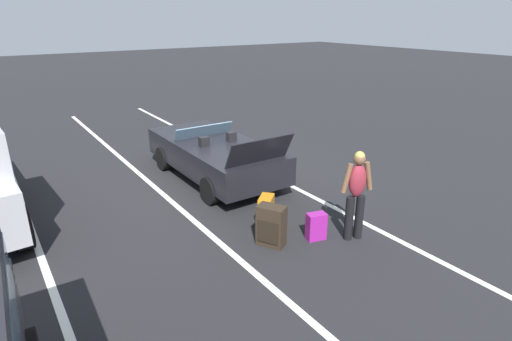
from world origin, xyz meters
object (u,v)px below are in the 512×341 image
at_px(suitcase_medium_bright, 266,212).
at_px(traveler_person, 357,191).
at_px(suitcase_large_black, 271,226).
at_px(suitcase_small_carryon, 316,226).
at_px(convertible_car, 211,153).

xyz_separation_m(suitcase_medium_bright, traveler_person, (-1.24, -1.04, 0.62)).
distance_m(suitcase_large_black, suitcase_small_carryon, 0.85).
bearing_deg(convertible_car, suitcase_medium_bright, 171.66).
distance_m(suitcase_small_carryon, traveler_person, 0.96).
height_order(convertible_car, suitcase_large_black, convertible_car).
relative_size(suitcase_small_carryon, traveler_person, 0.30).
xyz_separation_m(suitcase_small_carryon, traveler_person, (-0.35, -0.57, 0.68)).
bearing_deg(traveler_person, suitcase_large_black, 83.09).
bearing_deg(convertible_car, suitcase_small_carryon, -179.54).
distance_m(suitcase_large_black, traveler_person, 1.60).
relative_size(convertible_car, suitcase_medium_bright, 6.78).
distance_m(suitcase_medium_bright, traveler_person, 1.73).
xyz_separation_m(suitcase_large_black, suitcase_small_carryon, (-0.29, -0.79, -0.12)).
xyz_separation_m(suitcase_large_black, suitcase_medium_bright, (0.60, -0.32, -0.06)).
distance_m(convertible_car, suitcase_medium_bright, 3.01).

